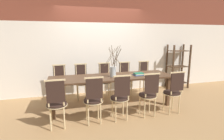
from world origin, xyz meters
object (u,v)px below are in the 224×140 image
at_px(dining_table, 112,80).
at_px(shelving_rack, 178,67).
at_px(chair_far_center, 105,79).
at_px(book_stack, 139,74).
at_px(vase_centerpiece, 113,71).
at_px(chair_near_center, 120,96).

xyz_separation_m(dining_table, shelving_rack, (2.53, 0.98, 0.04)).
bearing_deg(chair_far_center, book_stack, 129.05).
height_order(vase_centerpiece, book_stack, vase_centerpiece).
bearing_deg(chair_far_center, dining_table, 89.27).
bearing_deg(shelving_rack, dining_table, -158.93).
xyz_separation_m(chair_far_center, vase_centerpiece, (0.00, -0.79, 0.38)).
relative_size(book_stack, shelving_rack, 0.18).
bearing_deg(dining_table, chair_far_center, 89.27).
relative_size(dining_table, book_stack, 11.21).
relative_size(vase_centerpiece, shelving_rack, 0.52).
bearing_deg(shelving_rack, chair_far_center, -174.54).
xyz_separation_m(dining_table, chair_far_center, (0.01, 0.73, -0.14)).
xyz_separation_m(book_stack, shelving_rack, (1.87, 1.04, -0.08)).
bearing_deg(chair_near_center, chair_far_center, 88.32).
distance_m(chair_near_center, vase_centerpiece, 0.78).
bearing_deg(vase_centerpiece, chair_far_center, 90.01).
relative_size(chair_near_center, shelving_rack, 0.68).
bearing_deg(dining_table, vase_centerpiece, -80.33).
bearing_deg(vase_centerpiece, dining_table, 99.67).
height_order(vase_centerpiece, shelving_rack, vase_centerpiece).
distance_m(vase_centerpiece, book_stack, 0.66).
relative_size(chair_near_center, book_stack, 3.70).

